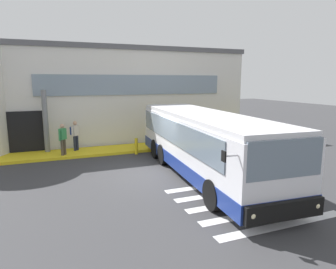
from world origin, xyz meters
name	(u,v)px	position (x,y,z in m)	size (l,w,h in m)	color
ground_plane	(150,173)	(0.00, 0.00, -0.01)	(80.00, 90.00, 0.02)	#353538
bay_paint_stripes	(245,201)	(2.00, -4.20, 0.00)	(4.40, 3.96, 0.01)	silver
terminal_building	(95,93)	(-0.67, 11.55, 3.09)	(19.42, 13.80, 6.20)	silver
boarding_curb	(125,149)	(0.00, 4.80, 0.07)	(21.62, 2.00, 0.15)	yellow
entry_support_column	(46,121)	(-4.25, 5.40, 1.85)	(0.28, 0.28, 3.41)	slate
bus_main_foreground	(203,145)	(2.04, -1.05, 1.33)	(3.70, 10.83, 2.70)	silver
passenger_near_column	(63,138)	(-3.45, 4.26, 1.08)	(0.42, 0.47, 1.68)	#4C4233
passenger_by_doorway	(75,134)	(-2.76, 5.18, 1.11)	(0.51, 0.51, 1.68)	#1E2338
safety_bollard_yellow	(136,146)	(0.36, 3.60, 0.45)	(0.18, 0.18, 0.90)	yellow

